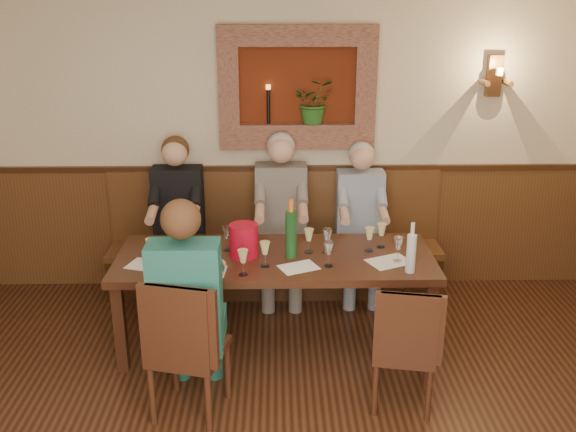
# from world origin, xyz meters

# --- Properties ---
(room_shell) EXTENTS (6.04, 6.04, 2.82)m
(room_shell) POSITION_xyz_m (0.00, 0.00, 1.89)
(room_shell) COLOR beige
(room_shell) RESTS_ON ground
(wall_niche) EXTENTS (1.36, 0.30, 1.06)m
(wall_niche) POSITION_xyz_m (0.24, 2.94, 1.81)
(wall_niche) COLOR #5E200D
(wall_niche) RESTS_ON ground
(wall_sconce) EXTENTS (0.25, 0.20, 0.35)m
(wall_sconce) POSITION_xyz_m (1.90, 2.93, 1.94)
(wall_sconce) COLOR #523517
(wall_sconce) RESTS_ON ground
(dining_table) EXTENTS (2.40, 0.90, 0.75)m
(dining_table) POSITION_xyz_m (0.00, 1.85, 0.68)
(dining_table) COLOR #391F11
(dining_table) RESTS_ON ground
(bench) EXTENTS (3.00, 0.45, 1.11)m
(bench) POSITION_xyz_m (0.00, 2.79, 0.33)
(bench) COLOR #381E0F
(bench) RESTS_ON ground
(chair_near_left) EXTENTS (0.54, 0.54, 1.00)m
(chair_near_left) POSITION_xyz_m (-0.56, 0.97, 0.29)
(chair_near_left) COLOR #391F11
(chair_near_left) RESTS_ON ground
(chair_near_right) EXTENTS (0.47, 0.47, 0.90)m
(chair_near_right) POSITION_xyz_m (0.85, 1.03, 0.26)
(chair_near_right) COLOR #391F11
(chair_near_right) RESTS_ON ground
(person_bench_left) EXTENTS (0.44, 0.54, 1.47)m
(person_bench_left) POSITION_xyz_m (-0.86, 2.69, 0.61)
(person_bench_left) COLOR black
(person_bench_left) RESTS_ON ground
(person_bench_mid) EXTENTS (0.45, 0.55, 1.50)m
(person_bench_mid) POSITION_xyz_m (0.06, 2.69, 0.62)
(person_bench_mid) COLOR #504C49
(person_bench_mid) RESTS_ON ground
(person_bench_right) EXTENTS (0.41, 0.51, 1.41)m
(person_bench_right) POSITION_xyz_m (0.76, 2.69, 0.58)
(person_bench_right) COLOR navy
(person_bench_right) RESTS_ON ground
(person_chair_front) EXTENTS (0.45, 0.55, 1.49)m
(person_chair_front) POSITION_xyz_m (-0.56, 1.07, 0.62)
(person_chair_front) COLOR navy
(person_chair_front) RESTS_ON ground
(spittoon_bucket) EXTENTS (0.27, 0.27, 0.25)m
(spittoon_bucket) POSITION_xyz_m (-0.23, 1.85, 0.87)
(spittoon_bucket) COLOR red
(spittoon_bucket) RESTS_ON dining_table
(wine_bottle_green_a) EXTENTS (0.10, 0.10, 0.45)m
(wine_bottle_green_a) POSITION_xyz_m (0.12, 1.82, 0.94)
(wine_bottle_green_a) COLOR #19471E
(wine_bottle_green_a) RESTS_ON dining_table
(wine_bottle_green_b) EXTENTS (0.08, 0.08, 0.40)m
(wine_bottle_green_b) POSITION_xyz_m (-0.67, 1.96, 0.92)
(wine_bottle_green_b) COLOR #19471E
(wine_bottle_green_b) RESTS_ON dining_table
(water_bottle) EXTENTS (0.08, 0.08, 0.37)m
(water_bottle) POSITION_xyz_m (0.96, 1.53, 0.90)
(water_bottle) COLOR silver
(water_bottle) RESTS_ON dining_table
(tasting_sheet_a) EXTENTS (0.34, 0.29, 0.00)m
(tasting_sheet_a) POSITION_xyz_m (-0.93, 1.69, 0.75)
(tasting_sheet_a) COLOR white
(tasting_sheet_a) RESTS_ON dining_table
(tasting_sheet_b) EXTENTS (0.32, 0.29, 0.00)m
(tasting_sheet_b) POSITION_xyz_m (0.17, 1.63, 0.75)
(tasting_sheet_b) COLOR white
(tasting_sheet_b) RESTS_ON dining_table
(tasting_sheet_c) EXTENTS (0.37, 0.33, 0.00)m
(tasting_sheet_c) POSITION_xyz_m (0.85, 1.72, 0.75)
(tasting_sheet_c) COLOR white
(tasting_sheet_c) RESTS_ON dining_table
(tasting_sheet_d) EXTENTS (0.30, 0.22, 0.00)m
(tasting_sheet_d) POSITION_xyz_m (-0.50, 1.57, 0.75)
(tasting_sheet_d) COLOR white
(tasting_sheet_d) RESTS_ON dining_table
(wine_glass_0) EXTENTS (0.08, 0.08, 0.19)m
(wine_glass_0) POSITION_xyz_m (-0.91, 1.73, 0.85)
(wine_glass_0) COLOR #D4C77F
(wine_glass_0) RESTS_ON dining_table
(wine_glass_1) EXTENTS (0.08, 0.08, 0.19)m
(wine_glass_1) POSITION_xyz_m (-0.74, 1.93, 0.85)
(wine_glass_1) COLOR white
(wine_glass_1) RESTS_ON dining_table
(wine_glass_2) EXTENTS (0.08, 0.08, 0.19)m
(wine_glass_2) POSITION_xyz_m (-0.57, 1.67, 0.85)
(wine_glass_2) COLOR #D4C77F
(wine_glass_2) RESTS_ON dining_table
(wine_glass_3) EXTENTS (0.08, 0.08, 0.19)m
(wine_glass_3) POSITION_xyz_m (-0.37, 1.97, 0.85)
(wine_glass_3) COLOR white
(wine_glass_3) RESTS_ON dining_table
(wine_glass_4) EXTENTS (0.08, 0.08, 0.19)m
(wine_glass_4) POSITION_xyz_m (-0.07, 1.65, 0.85)
(wine_glass_4) COLOR #D4C77F
(wine_glass_4) RESTS_ON dining_table
(wine_glass_5) EXTENTS (0.08, 0.08, 0.19)m
(wine_glass_5) POSITION_xyz_m (0.26, 1.91, 0.85)
(wine_glass_5) COLOR #D4C77F
(wine_glass_5) RESTS_ON dining_table
(wine_glass_6) EXTENTS (0.08, 0.08, 0.19)m
(wine_glass_6) POSITION_xyz_m (0.39, 1.65, 0.85)
(wine_glass_6) COLOR white
(wine_glass_6) RESTS_ON dining_table
(wine_glass_7) EXTENTS (0.08, 0.08, 0.19)m
(wine_glass_7) POSITION_xyz_m (0.73, 1.93, 0.85)
(wine_glass_7) COLOR #D4C77F
(wine_glass_7) RESTS_ON dining_table
(wine_glass_8) EXTENTS (0.08, 0.08, 0.19)m
(wine_glass_8) POSITION_xyz_m (0.91, 1.72, 0.85)
(wine_glass_8) COLOR white
(wine_glass_8) RESTS_ON dining_table
(wine_glass_9) EXTENTS (0.08, 0.08, 0.19)m
(wine_glass_9) POSITION_xyz_m (-0.22, 1.51, 0.85)
(wine_glass_9) COLOR #D4C77F
(wine_glass_9) RESTS_ON dining_table
(wine_glass_10) EXTENTS (0.08, 0.08, 0.19)m
(wine_glass_10) POSITION_xyz_m (0.83, 2.01, 0.85)
(wine_glass_10) COLOR #D4C77F
(wine_glass_10) RESTS_ON dining_table
(wine_glass_11) EXTENTS (0.08, 0.08, 0.19)m
(wine_glass_11) POSITION_xyz_m (0.40, 1.91, 0.85)
(wine_glass_11) COLOR white
(wine_glass_11) RESTS_ON dining_table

